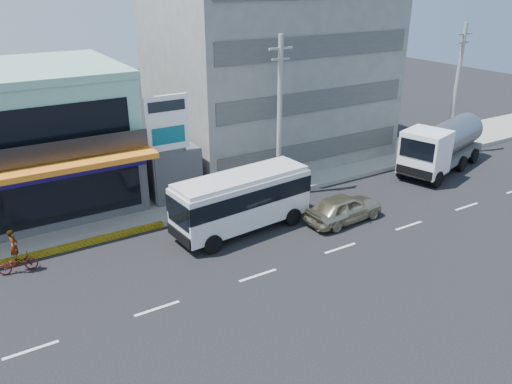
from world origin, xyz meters
TOP-DOWN VIEW (x-y plane):
  - ground at (0.00, 0.00)m, footprint 120.00×120.00m
  - sidewalk at (5.00, 9.50)m, footprint 70.00×5.00m
  - shop_building at (-8.00, 13.95)m, footprint 12.40×11.70m
  - concrete_building at (10.00, 15.00)m, footprint 16.00×12.00m
  - gap_structure at (0.00, 12.00)m, footprint 3.00×6.00m
  - satellite_dish at (0.00, 11.00)m, footprint 1.50×1.50m
  - billboard at (-0.50, 9.20)m, footprint 2.60×0.18m
  - utility_pole_near at (6.00, 7.40)m, footprint 1.60×0.30m
  - utility_pole_far at (22.00, 7.40)m, footprint 1.60×0.30m
  - minibus at (1.67, 4.46)m, footprint 8.01×3.34m
  - sedan at (7.21, 2.40)m, footprint 4.94×2.25m
  - tanker_truck at (18.59, 5.26)m, footprint 9.33×5.05m
  - motorcycle_rider at (-9.60, 6.13)m, footprint 1.79×0.74m

SIDE VIEW (x-z plane):
  - ground at x=0.00m, z-range 0.00..0.00m
  - sidewalk at x=5.00m, z-range 0.00..0.30m
  - motorcycle_rider at x=-9.60m, z-range -0.38..1.86m
  - sedan at x=7.21m, z-range 0.00..1.64m
  - gap_structure at x=0.00m, z-range 0.00..3.50m
  - tanker_truck at x=18.59m, z-range 0.13..3.66m
  - minibus at x=1.67m, z-range 0.32..3.58m
  - satellite_dish at x=0.00m, z-range 3.50..3.65m
  - shop_building at x=-8.00m, z-range 0.00..8.00m
  - billboard at x=-0.50m, z-range 1.48..8.38m
  - utility_pole_near at x=6.00m, z-range 0.15..10.15m
  - utility_pole_far at x=22.00m, z-range 0.15..10.15m
  - concrete_building at x=10.00m, z-range 0.00..14.00m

